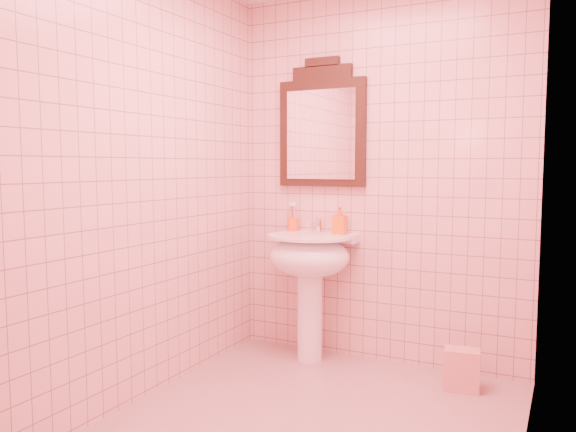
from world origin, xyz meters
The scene contains 8 objects.
floor centered at (0.00, 0.00, 0.00)m, with size 2.20×2.20×0.00m, color tan.
back_wall centered at (0.00, 1.10, 1.25)m, with size 2.00×0.02×2.50m, color #E8ACA2.
pedestal_sink centered at (-0.41, 0.87, 0.66)m, with size 0.58×0.58×0.86m.
faucet centered at (-0.41, 1.01, 0.92)m, with size 0.04×0.16×0.11m.
mirror centered at (-0.41, 1.07, 1.59)m, with size 0.63×0.06×0.88m.
toothbrush_cup centered at (-0.62, 1.04, 0.92)m, with size 0.08×0.08×0.18m.
soap_dispenser centered at (-0.25, 1.02, 0.96)m, with size 0.08×0.09×0.19m, color orange.
towel centered at (0.62, 0.81, 0.12)m, with size 0.20×0.13×0.25m, color #EA9A89.
Camera 1 is at (1.15, -2.53, 1.33)m, focal length 35.00 mm.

